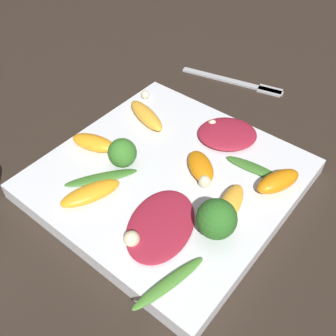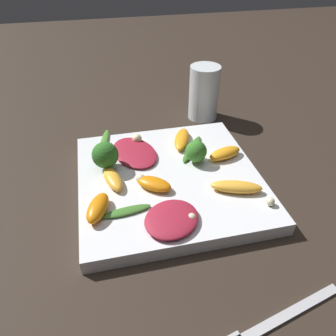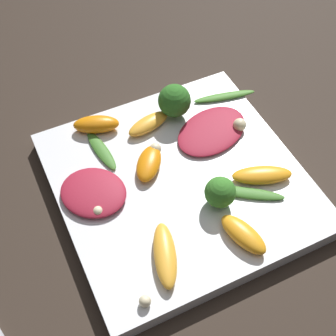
# 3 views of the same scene
# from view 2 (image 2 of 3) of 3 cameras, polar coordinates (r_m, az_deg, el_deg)

# --- Properties ---
(ground_plane) EXTENTS (2.40, 2.40, 0.00)m
(ground_plane) POSITION_cam_2_polar(r_m,az_deg,el_deg) (0.55, 0.19, -3.02)
(ground_plane) COLOR #2D231C
(plate) EXTENTS (0.29, 0.29, 0.02)m
(plate) POSITION_cam_2_polar(r_m,az_deg,el_deg) (0.54, 0.19, -2.11)
(plate) COLOR white
(plate) RESTS_ON ground_plane
(drinking_glass) EXTENTS (0.06, 0.06, 0.12)m
(drinking_glass) POSITION_cam_2_polar(r_m,az_deg,el_deg) (0.73, 6.27, 12.89)
(drinking_glass) COLOR white
(drinking_glass) RESTS_ON ground_plane
(fork) EXTENTS (0.18, 0.06, 0.01)m
(fork) POSITION_cam_2_polar(r_m,az_deg,el_deg) (0.41, 16.29, -25.09)
(fork) COLOR #B2B2B7
(fork) RESTS_ON ground_plane
(radicchio_leaf_0) EXTENTS (0.10, 0.12, 0.01)m
(radicchio_leaf_0) POSITION_cam_2_polar(r_m,az_deg,el_deg) (0.58, -5.86, 2.76)
(radicchio_leaf_0) COLOR maroon
(radicchio_leaf_0) RESTS_ON plate
(radicchio_leaf_1) EXTENTS (0.11, 0.11, 0.01)m
(radicchio_leaf_1) POSITION_cam_2_polar(r_m,az_deg,el_deg) (0.45, 0.63, -8.85)
(radicchio_leaf_1) COLOR maroon
(radicchio_leaf_1) RESTS_ON plate
(orange_segment_0) EXTENTS (0.07, 0.04, 0.02)m
(orange_segment_0) POSITION_cam_2_polar(r_m,az_deg,el_deg) (0.58, 9.87, 2.55)
(orange_segment_0) COLOR orange
(orange_segment_0) RESTS_ON plate
(orange_segment_1) EXTENTS (0.05, 0.07, 0.02)m
(orange_segment_1) POSITION_cam_2_polar(r_m,az_deg,el_deg) (0.47, -12.13, -6.79)
(orange_segment_1) COLOR orange
(orange_segment_1) RESTS_ON plate
(orange_segment_2) EXTENTS (0.04, 0.07, 0.02)m
(orange_segment_2) POSITION_cam_2_polar(r_m,az_deg,el_deg) (0.52, -9.60, -1.81)
(orange_segment_2) COLOR #FCAD33
(orange_segment_2) RESTS_ON plate
(orange_segment_3) EXTENTS (0.06, 0.06, 0.02)m
(orange_segment_3) POSITION_cam_2_polar(r_m,az_deg,el_deg) (0.50, -2.44, -2.78)
(orange_segment_3) COLOR orange
(orange_segment_3) RESTS_ON plate
(orange_segment_4) EXTENTS (0.05, 0.08, 0.02)m
(orange_segment_4) POSITION_cam_2_polar(r_m,az_deg,el_deg) (0.61, 2.42, 5.05)
(orange_segment_4) COLOR orange
(orange_segment_4) RESTS_ON plate
(orange_segment_5) EXTENTS (0.08, 0.05, 0.02)m
(orange_segment_5) POSITION_cam_2_polar(r_m,az_deg,el_deg) (0.51, 11.81, -3.24)
(orange_segment_5) COLOR #FCAD33
(orange_segment_5) RESTS_ON plate
(broccoli_floret_0) EXTENTS (0.04, 0.04, 0.05)m
(broccoli_floret_0) POSITION_cam_2_polar(r_m,az_deg,el_deg) (0.54, -10.87, 2.21)
(broccoli_floret_0) COLOR #84AD5B
(broccoli_floret_0) RESTS_ON plate
(broccoli_floret_1) EXTENTS (0.04, 0.04, 0.04)m
(broccoli_floret_1) POSITION_cam_2_polar(r_m,az_deg,el_deg) (0.55, 4.92, 2.89)
(broccoli_floret_1) COLOR #7A9E51
(broccoli_floret_1) RESTS_ON plate
(arugula_sprig_0) EXTENTS (0.07, 0.02, 0.01)m
(arugula_sprig_0) POSITION_cam_2_polar(r_m,az_deg,el_deg) (0.47, -7.30, -7.47)
(arugula_sprig_0) COLOR #3D7528
(arugula_sprig_0) RESTS_ON plate
(arugula_sprig_1) EXTENTS (0.03, 0.09, 0.01)m
(arugula_sprig_1) POSITION_cam_2_polar(r_m,az_deg,el_deg) (0.62, -11.05, 4.47)
(arugula_sprig_1) COLOR #47842D
(arugula_sprig_1) RESTS_ON plate
(arugula_sprig_2) EXTENTS (0.06, 0.08, 0.01)m
(arugula_sprig_2) POSITION_cam_2_polar(r_m,az_deg,el_deg) (0.59, 4.20, 3.37)
(arugula_sprig_2) COLOR #3D7528
(arugula_sprig_2) RESTS_ON plate
(macadamia_nut_0) EXTENTS (0.02, 0.02, 0.02)m
(macadamia_nut_0) POSITION_cam_2_polar(r_m,az_deg,el_deg) (0.52, -4.77, -1.91)
(macadamia_nut_0) COLOR beige
(macadamia_nut_0) RESTS_ON plate
(macadamia_nut_1) EXTENTS (0.02, 0.02, 0.02)m
(macadamia_nut_1) POSITION_cam_2_polar(r_m,az_deg,el_deg) (0.61, -5.42, 5.08)
(macadamia_nut_1) COLOR beige
(macadamia_nut_1) RESTS_ON plate
(macadamia_nut_2) EXTENTS (0.01, 0.01, 0.01)m
(macadamia_nut_2) POSITION_cam_2_polar(r_m,az_deg,el_deg) (0.46, 4.15, -8.61)
(macadamia_nut_2) COLOR beige
(macadamia_nut_2) RESTS_ON plate
(macadamia_nut_3) EXTENTS (0.01, 0.01, 0.01)m
(macadamia_nut_3) POSITION_cam_2_polar(r_m,az_deg,el_deg) (0.50, 17.39, -5.61)
(macadamia_nut_3) COLOR beige
(macadamia_nut_3) RESTS_ON plate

